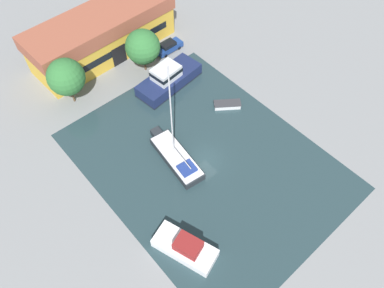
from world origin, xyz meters
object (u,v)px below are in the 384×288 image
Objects in this scene: parked_car at (169,47)px; sailboat_moored at (176,157)px; small_dinghy at (227,105)px; warehouse_building at (102,34)px; quay_tree_near_building at (143,47)px; motor_cruiser at (168,79)px; cabin_boat at (185,248)px; quay_tree_by_water at (66,77)px.

sailboat_moored is at bearing -37.67° from parked_car.
warehouse_building is at bearing -126.80° from small_dinghy.
quay_tree_near_building is 14.60m from small_dinghy.
quay_tree_near_building reaches higher than warehouse_building.
sailboat_moored is at bearing 138.15° from motor_cruiser.
motor_cruiser reaches higher than cabin_boat.
motor_cruiser reaches higher than parked_car.
parked_car is at bearing -42.60° from warehouse_building.
parked_car is at bearing -1.35° from quay_tree_by_water.
quay_tree_by_water reaches higher than warehouse_building.
warehouse_building is 23.74m from sailboat_moored.
sailboat_moored is 1.45× the size of motor_cruiser.
sailboat_moored is at bearing -75.71° from quay_tree_by_water.
sailboat_moored is 13.21m from motor_cruiser.
quay_tree_by_water is 0.47× the size of sailboat_moored.
small_dinghy is at bearing 15.21° from cabin_boat.
parked_car is (7.53, -6.41, -2.50)m from warehouse_building.
parked_car is 0.30× the size of sailboat_moored.
sailboat_moored is (-12.44, -16.67, -0.17)m from parked_car.
cabin_boat is at bearing 138.31° from motor_cruiser.
parked_car is at bearing 35.53° from cabin_boat.
warehouse_building is at bearing -131.33° from parked_car.
small_dinghy is (3.97, -13.51, -3.86)m from quay_tree_near_building.
sailboat_moored reaches higher than small_dinghy.
cabin_boat is (-11.65, -32.74, -2.39)m from warehouse_building.
quay_tree_by_water is at bearing -92.29° from parked_car.
small_dinghy is at bearing -44.06° from quay_tree_by_water.
warehouse_building is 21.99m from small_dinghy.
motor_cruiser is (11.96, -6.28, -3.29)m from quay_tree_by_water.
quay_tree_by_water is at bearing 55.67° from motor_cruiser.
warehouse_building is 12.75m from motor_cruiser.
quay_tree_by_water is 1.57× the size of parked_car.
sailboat_moored reaches higher than cabin_boat.
parked_car is 14.58m from small_dinghy.
small_dinghy is (11.05, 2.16, -0.29)m from sailboat_moored.
sailboat_moored is 11.27m from small_dinghy.
warehouse_building is at bearing 33.00° from quay_tree_by_water.
quay_tree_by_water reaches higher than quay_tree_near_building.
small_dinghy is at bearing -164.87° from motor_cruiser.
cabin_boat is (-19.18, -26.33, 0.11)m from parked_car.
quay_tree_near_building is at bearing -80.37° from parked_car.
motor_cruiser is (2.71, -12.29, -2.05)m from warehouse_building.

